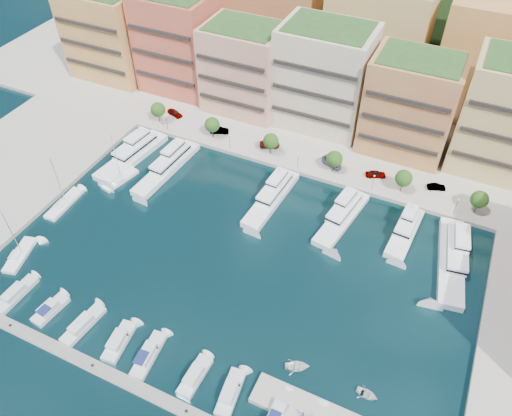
# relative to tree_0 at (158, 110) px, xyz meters

# --- Properties ---
(ground) EXTENTS (400.00, 400.00, 0.00)m
(ground) POSITION_rel_tree_0_xyz_m (40.00, -33.50, -4.74)
(ground) COLOR black
(ground) RESTS_ON ground
(north_quay) EXTENTS (220.00, 64.00, 2.00)m
(north_quay) POSITION_rel_tree_0_xyz_m (40.00, 28.50, -4.74)
(north_quay) COLOR #9E998E
(north_quay) RESTS_ON ground
(hillside) EXTENTS (240.00, 40.00, 58.00)m
(hillside) POSITION_rel_tree_0_xyz_m (40.00, 76.50, -4.74)
(hillside) COLOR #203415
(hillside) RESTS_ON ground
(south_pontoon) EXTENTS (72.00, 2.20, 0.35)m
(south_pontoon) POSITION_rel_tree_0_xyz_m (37.00, -63.50, -4.74)
(south_pontoon) COLOR gray
(south_pontoon) RESTS_ON ground
(apartment_0) EXTENTS (22.00, 16.50, 24.80)m
(apartment_0) POSITION_rel_tree_0_xyz_m (-26.00, 16.49, 8.57)
(apartment_0) COLOR #E1A152
(apartment_0) RESTS_ON north_quay
(apartment_1) EXTENTS (20.00, 16.50, 26.80)m
(apartment_1) POSITION_rel_tree_0_xyz_m (-4.00, 18.49, 9.57)
(apartment_1) COLOR #B8573D
(apartment_1) RESTS_ON north_quay
(apartment_2) EXTENTS (20.00, 15.50, 22.80)m
(apartment_2) POSITION_rel_tree_0_xyz_m (17.00, 16.49, 7.57)
(apartment_2) COLOR #E0A17D
(apartment_2) RESTS_ON north_quay
(apartment_3) EXTENTS (22.00, 16.50, 25.80)m
(apartment_3) POSITION_rel_tree_0_xyz_m (38.00, 18.49, 9.07)
(apartment_3) COLOR beige
(apartment_3) RESTS_ON north_quay
(apartment_4) EXTENTS (20.00, 15.50, 23.80)m
(apartment_4) POSITION_rel_tree_0_xyz_m (60.00, 16.49, 8.07)
(apartment_4) COLOR #C08D48
(apartment_4) RESTS_ON north_quay
(backblock_0) EXTENTS (26.00, 18.00, 30.00)m
(backblock_0) POSITION_rel_tree_0_xyz_m (-15.00, 40.50, 11.26)
(backblock_0) COLOR beige
(backblock_0) RESTS_ON north_quay
(backblock_1) EXTENTS (26.00, 18.00, 30.00)m
(backblock_1) POSITION_rel_tree_0_xyz_m (15.00, 40.50, 11.26)
(backblock_1) COLOR #C08D48
(backblock_1) RESTS_ON north_quay
(backblock_2) EXTENTS (26.00, 18.00, 30.00)m
(backblock_2) POSITION_rel_tree_0_xyz_m (45.00, 40.50, 11.26)
(backblock_2) COLOR tan
(backblock_2) RESTS_ON north_quay
(backblock_3) EXTENTS (26.00, 18.00, 30.00)m
(backblock_3) POSITION_rel_tree_0_xyz_m (75.00, 40.50, 11.26)
(backblock_3) COLOR #E1A152
(backblock_3) RESTS_ON north_quay
(tree_0) EXTENTS (3.80, 3.80, 5.65)m
(tree_0) POSITION_rel_tree_0_xyz_m (0.00, 0.00, 0.00)
(tree_0) COLOR #473323
(tree_0) RESTS_ON north_quay
(tree_1) EXTENTS (3.80, 3.80, 5.65)m
(tree_1) POSITION_rel_tree_0_xyz_m (16.00, 0.00, 0.00)
(tree_1) COLOR #473323
(tree_1) RESTS_ON north_quay
(tree_2) EXTENTS (3.80, 3.80, 5.65)m
(tree_2) POSITION_rel_tree_0_xyz_m (32.00, 0.00, 0.00)
(tree_2) COLOR #473323
(tree_2) RESTS_ON north_quay
(tree_3) EXTENTS (3.80, 3.80, 5.65)m
(tree_3) POSITION_rel_tree_0_xyz_m (48.00, 0.00, 0.00)
(tree_3) COLOR #473323
(tree_3) RESTS_ON north_quay
(tree_4) EXTENTS (3.80, 3.80, 5.65)m
(tree_4) POSITION_rel_tree_0_xyz_m (64.00, 0.00, 0.00)
(tree_4) COLOR #473323
(tree_4) RESTS_ON north_quay
(tree_5) EXTENTS (3.80, 3.80, 5.65)m
(tree_5) POSITION_rel_tree_0_xyz_m (80.00, 0.00, 0.00)
(tree_5) COLOR #473323
(tree_5) RESTS_ON north_quay
(lamppost_0) EXTENTS (0.30, 0.30, 4.20)m
(lamppost_0) POSITION_rel_tree_0_xyz_m (4.00, -2.30, -0.92)
(lamppost_0) COLOR black
(lamppost_0) RESTS_ON north_quay
(lamppost_1) EXTENTS (0.30, 0.30, 4.20)m
(lamppost_1) POSITION_rel_tree_0_xyz_m (22.00, -2.30, -0.92)
(lamppost_1) COLOR black
(lamppost_1) RESTS_ON north_quay
(lamppost_2) EXTENTS (0.30, 0.30, 4.20)m
(lamppost_2) POSITION_rel_tree_0_xyz_m (40.00, -2.30, -0.92)
(lamppost_2) COLOR black
(lamppost_2) RESTS_ON north_quay
(lamppost_3) EXTENTS (0.30, 0.30, 4.20)m
(lamppost_3) POSITION_rel_tree_0_xyz_m (58.00, -2.30, -0.92)
(lamppost_3) COLOR black
(lamppost_3) RESTS_ON north_quay
(lamppost_4) EXTENTS (0.30, 0.30, 4.20)m
(lamppost_4) POSITION_rel_tree_0_xyz_m (76.00, -2.30, -0.92)
(lamppost_4) COLOR black
(lamppost_4) RESTS_ON north_quay
(yacht_0) EXTENTS (7.59, 21.84, 7.30)m
(yacht_0) POSITION_rel_tree_0_xyz_m (1.72, -14.30, -3.53)
(yacht_0) COLOR white
(yacht_0) RESTS_ON ground
(yacht_1) EXTENTS (5.76, 22.21, 7.30)m
(yacht_1) POSITION_rel_tree_0_xyz_m (11.95, -14.62, -3.65)
(yacht_1) COLOR white
(yacht_1) RESTS_ON ground
(yacht_3) EXTENTS (5.56, 20.38, 7.30)m
(yacht_3) POSITION_rel_tree_0_xyz_m (38.64, -13.73, -3.53)
(yacht_3) COLOR white
(yacht_3) RESTS_ON ground
(yacht_4) EXTENTS (7.21, 19.27, 7.30)m
(yacht_4) POSITION_rel_tree_0_xyz_m (54.76, -13.17, -3.65)
(yacht_4) COLOR white
(yacht_4) RESTS_ON ground
(yacht_5) EXTENTS (5.07, 15.70, 7.30)m
(yacht_5) POSITION_rel_tree_0_xyz_m (67.86, -11.58, -3.53)
(yacht_5) COLOR white
(yacht_5) RESTS_ON ground
(yacht_6) EXTENTS (8.15, 23.21, 7.30)m
(yacht_6) POSITION_rel_tree_0_xyz_m (77.87, -14.92, -3.53)
(yacht_6) COLOR white
(yacht_6) RESTS_ON ground
(cruiser_0) EXTENTS (2.77, 9.00, 2.55)m
(cruiser_0) POSITION_rel_tree_0_xyz_m (6.19, -58.10, -4.20)
(cruiser_0) COLOR silver
(cruiser_0) RESTS_ON ground
(cruiser_1) EXTENTS (3.42, 7.30, 2.66)m
(cruiser_1) POSITION_rel_tree_0_xyz_m (14.28, -58.09, -4.17)
(cruiser_1) COLOR silver
(cruiser_1) RESTS_ON ground
(cruiser_2) EXTENTS (3.52, 9.19, 2.55)m
(cruiser_2) POSITION_rel_tree_0_xyz_m (21.71, -58.10, -4.20)
(cruiser_2) COLOR silver
(cruiser_2) RESTS_ON ground
(cruiser_3) EXTENTS (3.66, 8.19, 2.55)m
(cruiser_3) POSITION_rel_tree_0_xyz_m (29.44, -58.09, -4.20)
(cruiser_3) COLOR silver
(cruiser_3) RESTS_ON ground
(cruiser_4) EXTENTS (3.38, 9.07, 2.66)m
(cruiser_4) POSITION_rel_tree_0_xyz_m (35.44, -58.12, -4.17)
(cruiser_4) COLOR silver
(cruiser_4) RESTS_ON ground
(cruiser_5) EXTENTS (2.75, 7.58, 2.55)m
(cruiser_5) POSITION_rel_tree_0_xyz_m (44.38, -58.08, -4.20)
(cruiser_5) COLOR silver
(cruiser_5) RESTS_ON ground
(cruiser_6) EXTENTS (3.53, 8.28, 2.55)m
(cruiser_6) POSITION_rel_tree_0_xyz_m (50.87, -58.09, -4.20)
(cruiser_6) COLOR silver
(cruiser_6) RESTS_ON ground
(cruiser_7) EXTENTS (2.55, 7.50, 2.66)m
(cruiser_7) POSITION_rel_tree_0_xyz_m (58.92, -58.10, -4.17)
(cruiser_7) COLOR silver
(cruiser_7) RESTS_ON ground
(sailboat_1) EXTENTS (3.19, 10.53, 13.20)m
(sailboat_1) POSITION_rel_tree_0_xyz_m (-2.25, -35.10, -4.44)
(sailboat_1) COLOR white
(sailboat_1) RESTS_ON ground
(sailboat_2) EXTENTS (4.64, 9.55, 13.20)m
(sailboat_2) POSITION_rel_tree_0_xyz_m (4.01, -23.09, -4.43)
(sailboat_2) COLOR white
(sailboat_2) RESTS_ON ground
(sailboat_0) EXTENTS (5.15, 9.62, 13.20)m
(sailboat_0) POSITION_rel_tree_0_xyz_m (-0.26, -50.52, -4.43)
(sailboat_0) COLOR white
(sailboat_0) RESTS_ON ground
(tender_2) EXTENTS (3.76, 2.86, 0.73)m
(tender_2) POSITION_rel_tree_0_xyz_m (70.50, -49.05, -4.38)
(tender_2) COLOR white
(tender_2) RESTS_ON ground
(tender_0) EXTENTS (4.97, 4.40, 0.85)m
(tender_0) POSITION_rel_tree_0_xyz_m (58.77, -49.34, -4.32)
(tender_0) COLOR white
(tender_0) RESTS_ON ground
(car_0) EXTENTS (4.93, 3.12, 1.56)m
(car_0) POSITION_rel_tree_0_xyz_m (2.15, 4.23, -2.96)
(car_0) COLOR gray
(car_0) RESTS_ON north_quay
(car_1) EXTENTS (5.00, 3.42, 1.56)m
(car_1) POSITION_rel_tree_0_xyz_m (16.66, 2.28, -2.96)
(car_1) COLOR gray
(car_1) RESTS_ON north_quay
(car_2) EXTENTS (5.53, 4.00, 1.40)m
(car_2) POSITION_rel_tree_0_xyz_m (30.69, 2.44, -3.04)
(car_2) COLOR gray
(car_2) RESTS_ON north_quay
(car_3) EXTENTS (5.69, 3.90, 1.53)m
(car_3) POSITION_rel_tree_0_xyz_m (47.06, 1.97, -2.98)
(car_3) COLOR gray
(car_3) RESTS_ON north_quay
(car_4) EXTENTS (4.97, 3.56, 1.57)m
(car_4) POSITION_rel_tree_0_xyz_m (57.53, 2.45, -2.96)
(car_4) COLOR gray
(car_4) RESTS_ON north_quay
(car_5) EXTENTS (4.31, 2.76, 1.34)m
(car_5) POSITION_rel_tree_0_xyz_m (71.09, 3.98, -3.07)
(car_5) COLOR gray
(car_5) RESTS_ON north_quay
(person_0) EXTENTS (0.62, 0.79, 1.91)m
(person_0) POSITION_rel_tree_0_xyz_m (62.72, -57.16, -2.79)
(person_0) COLOR #293853
(person_0) RESTS_ON finger_pier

